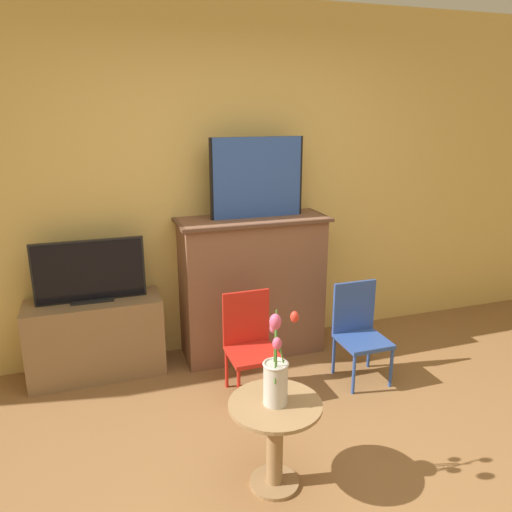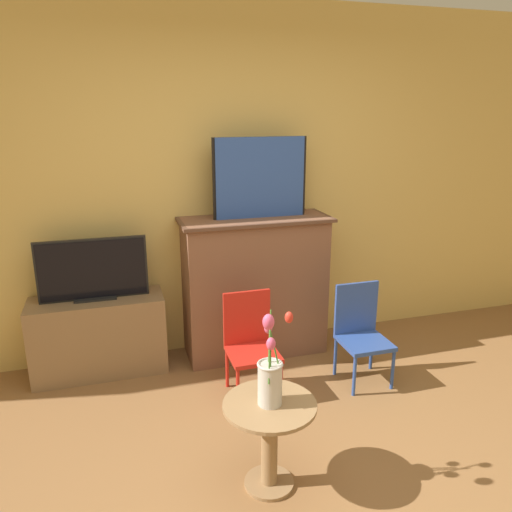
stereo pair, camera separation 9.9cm
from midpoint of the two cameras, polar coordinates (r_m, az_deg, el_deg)
wall_back at (r=3.95m, az=-5.09°, el=8.16°), size 8.00×0.06×2.70m
fireplace_mantel at (r=3.97m, az=-1.17°, el=-3.32°), size 1.16×0.45×1.12m
painting at (r=3.79m, az=-0.61°, el=8.92°), size 0.73×0.03×0.60m
tv_stand at (r=3.92m, az=-18.49°, el=-8.89°), size 0.96×0.37×0.59m
tv_monitor at (r=3.74m, az=-19.20°, el=-1.74°), size 0.77×0.12×0.45m
chair_red at (r=3.49m, az=-1.49°, el=-9.56°), size 0.33×0.33×0.71m
chair_blue at (r=3.73m, az=10.94°, el=-8.06°), size 0.33×0.33×0.71m
side_table at (r=2.72m, az=1.06°, el=-19.46°), size 0.48×0.48×0.49m
vase_tulips at (r=2.53m, az=1.14°, el=-13.44°), size 0.18×0.19×0.53m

